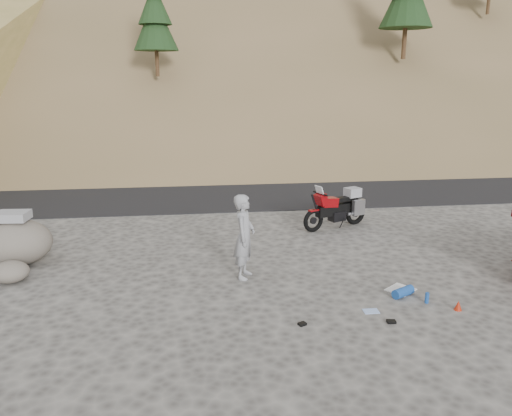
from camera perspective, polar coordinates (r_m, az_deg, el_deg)
The scene contains 14 objects.
ground at distance 10.89m, azimuth 6.81°, elevation -7.92°, with size 140.00×140.00×0.00m, color #484643.
road at distance 19.36m, azimuth 0.42°, elevation 2.30°, with size 120.00×7.00×0.05m, color black.
hillside at distance 51.14m, azimuth -4.77°, elevation 22.47°, with size 120.00×73.00×46.72m.
motorcycle at distance 14.36m, azimuth 9.39°, elevation -0.03°, with size 2.07×1.13×1.31m.
man at distance 10.86m, azimuth -1.32°, elevation -7.87°, with size 0.67×0.44×1.83m, color gray.
boulder at distance 12.64m, azimuth -25.79°, elevation -3.49°, with size 1.94×1.78×1.23m.
small_rock at distance 11.72m, azimuth -26.25°, elevation -6.56°, with size 0.96×0.91×0.45m.
gear_white_cloth at distance 10.64m, azimuth 16.19°, elevation -8.95°, with size 0.52×0.46×0.02m, color white.
gear_blue_mat at distance 10.32m, azimuth 16.46°, elevation -9.19°, with size 0.19×0.19×0.48m, color #194798.
gear_bottle at distance 10.18m, azimuth 18.95°, elevation -9.69°, with size 0.08×0.08×0.21m, color #194798.
gear_funnel at distance 10.10m, azimuth 22.11°, elevation -10.28°, with size 0.14×0.14×0.18m, color #AB210B.
gear_glove_a at distance 9.28m, azimuth 15.21°, elevation -12.42°, with size 0.15×0.11×0.04m, color black.
gear_glove_b at distance 8.93m, azimuth 5.31°, elevation -13.06°, with size 0.13×0.10×0.04m, color black.
gear_blue_cloth at distance 9.60m, azimuth 13.01°, elevation -11.41°, with size 0.28×0.21×0.01m, color #98B6EC.
Camera 1 is at (-2.53, -9.73, 4.18)m, focal length 35.00 mm.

